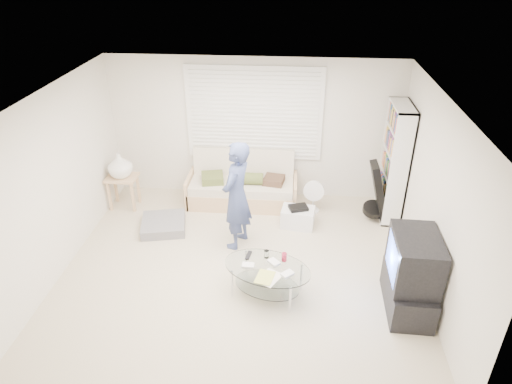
# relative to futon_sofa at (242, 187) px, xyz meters

# --- Properties ---
(ground) EXTENTS (5.00, 5.00, 0.00)m
(ground) POSITION_rel_futon_sofa_xyz_m (0.18, -1.87, -0.31)
(ground) COLOR #BDB193
(ground) RESTS_ON ground
(room_shell) EXTENTS (5.02, 4.52, 2.51)m
(room_shell) POSITION_rel_futon_sofa_xyz_m (0.18, -1.39, 1.32)
(room_shell) COLOR silver
(room_shell) RESTS_ON ground
(window_blinds) EXTENTS (2.32, 0.08, 1.62)m
(window_blinds) POSITION_rel_futon_sofa_xyz_m (0.18, 0.33, 1.24)
(window_blinds) COLOR silver
(window_blinds) RESTS_ON ground
(futon_sofa) EXTENTS (1.91, 0.77, 0.93)m
(futon_sofa) POSITION_rel_futon_sofa_xyz_m (0.00, 0.00, 0.00)
(futon_sofa) COLOR tan
(futon_sofa) RESTS_ON ground
(grey_floor_pillow) EXTENTS (0.81, 0.81, 0.15)m
(grey_floor_pillow) POSITION_rel_futon_sofa_xyz_m (-1.19, -0.96, -0.23)
(grey_floor_pillow) COLOR slate
(grey_floor_pillow) RESTS_ON ground
(side_table) EXTENTS (0.52, 0.41, 1.02)m
(side_table) POSITION_rel_futon_sofa_xyz_m (-2.04, -0.31, 0.45)
(side_table) COLOR tan
(side_table) RESTS_ON ground
(bookshelf) EXTENTS (0.31, 0.82, 1.94)m
(bookshelf) POSITION_rel_futon_sofa_xyz_m (2.50, -0.19, 0.67)
(bookshelf) COLOR white
(bookshelf) RESTS_ON ground
(guitar_case) EXTENTS (0.41, 0.38, 1.01)m
(guitar_case) POSITION_rel_futon_sofa_xyz_m (2.28, -0.38, 0.15)
(guitar_case) COLOR black
(guitar_case) RESTS_ON ground
(floor_fan) EXTENTS (0.36, 0.24, 0.59)m
(floor_fan) POSITION_rel_futon_sofa_xyz_m (1.24, -0.20, 0.04)
(floor_fan) COLOR white
(floor_fan) RESTS_ON ground
(storage_bin) EXTENTS (0.57, 0.43, 0.37)m
(storage_bin) POSITION_rel_futon_sofa_xyz_m (0.99, -0.68, -0.14)
(storage_bin) COLOR white
(storage_bin) RESTS_ON ground
(tv_unit) EXTENTS (0.56, 0.99, 1.07)m
(tv_unit) POSITION_rel_futon_sofa_xyz_m (2.38, -2.46, 0.21)
(tv_unit) COLOR black
(tv_unit) RESTS_ON ground
(coffee_table) EXTENTS (1.32, 1.05, 0.55)m
(coffee_table) POSITION_rel_futon_sofa_xyz_m (0.59, -2.36, 0.04)
(coffee_table) COLOR silver
(coffee_table) RESTS_ON ground
(standing_person) EXTENTS (0.58, 0.72, 1.69)m
(standing_person) POSITION_rel_futon_sofa_xyz_m (0.07, -1.27, 0.54)
(standing_person) COLOR navy
(standing_person) RESTS_ON ground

